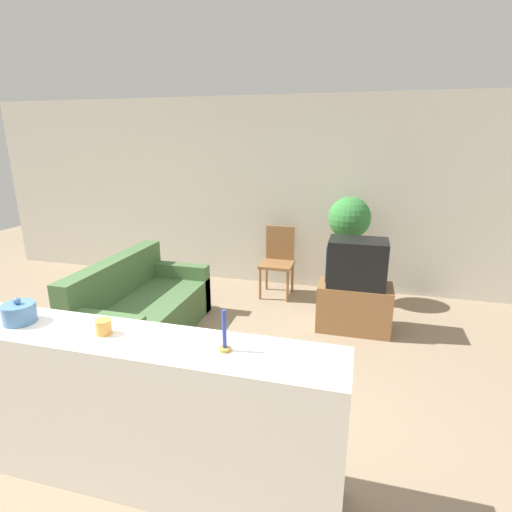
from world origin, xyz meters
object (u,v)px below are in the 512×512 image
object	(u,v)px
potted_plant	(349,219)
television	(357,263)
decorative_bowl	(19,313)
wooden_chair	(278,258)
couch	(141,310)

from	to	relation	value
potted_plant	television	bearing A→B (deg)	-80.59
television	potted_plant	size ratio (longest dim) A/B	1.01
television	potted_plant	distance (m)	0.87
potted_plant	decorative_bowl	distance (m)	3.82
television	decorative_bowl	bearing A→B (deg)	-128.61
potted_plant	decorative_bowl	xyz separation A→B (m)	(-1.89, -3.32, -0.06)
television	potted_plant	world-z (taller)	potted_plant
television	wooden_chair	size ratio (longest dim) A/B	0.68
potted_plant	decorative_bowl	bearing A→B (deg)	-119.59
wooden_chair	decorative_bowl	distance (m)	3.56
couch	television	distance (m)	2.45
television	wooden_chair	distance (m)	1.40
wooden_chair	television	bearing A→B (deg)	-38.98
couch	potted_plant	size ratio (longest dim) A/B	2.66
wooden_chair	decorative_bowl	xyz separation A→B (m)	(-0.95, -3.39, 0.55)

